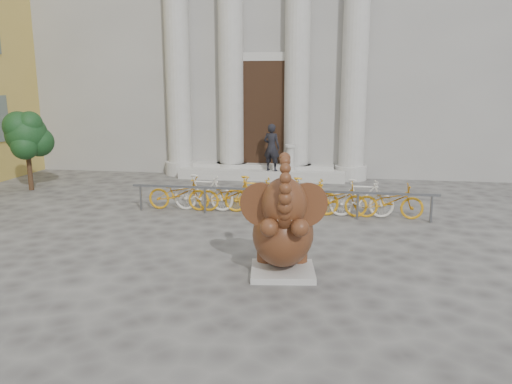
% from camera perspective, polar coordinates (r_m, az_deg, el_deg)
% --- Properties ---
extents(ground, '(80.00, 80.00, 0.00)m').
position_cam_1_polar(ground, '(9.40, -8.03, -8.98)').
color(ground, '#474442').
rests_on(ground, ground).
extents(classical_building, '(22.00, 10.70, 12.00)m').
position_cam_1_polar(classical_building, '(23.59, 2.82, 18.54)').
color(classical_building, gray).
rests_on(classical_building, ground).
extents(entrance_steps, '(6.00, 1.20, 0.36)m').
position_cam_1_polar(entrance_steps, '(18.24, 0.67, 2.11)').
color(entrance_steps, '#A8A59E').
rests_on(entrance_steps, ground).
extents(elephant_statue, '(1.51, 1.75, 2.27)m').
position_cam_1_polar(elephant_statue, '(8.89, 3.13, -4.50)').
color(elephant_statue, '#A8A59E').
rests_on(elephant_statue, ground).
extents(bike_rack, '(8.00, 0.53, 1.00)m').
position_cam_1_polar(bike_rack, '(13.20, 2.82, -0.39)').
color(bike_rack, slate).
rests_on(bike_rack, ground).
extents(tree, '(1.47, 1.34, 2.55)m').
position_cam_1_polar(tree, '(17.60, -24.72, 5.90)').
color(tree, '#332114').
rests_on(tree, ground).
extents(pedestrian, '(0.70, 0.56, 1.67)m').
position_cam_1_polar(pedestrian, '(17.69, 1.80, 5.12)').
color(pedestrian, black).
rests_on(pedestrian, entrance_steps).
extents(balustrade_post, '(0.39, 0.39, 0.94)m').
position_cam_1_polar(balustrade_post, '(17.72, 3.91, 3.80)').
color(balustrade_post, '#A8A59E').
rests_on(balustrade_post, entrance_steps).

